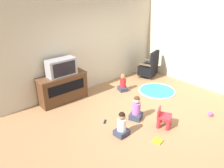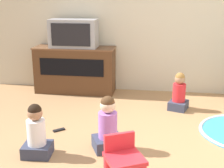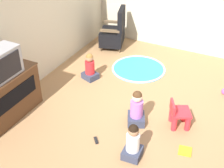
% 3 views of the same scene
% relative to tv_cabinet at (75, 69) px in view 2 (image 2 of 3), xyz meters
% --- Properties ---
extents(ground_plane, '(30.00, 30.00, 0.00)m').
position_rel_tv_cabinet_xyz_m(ground_plane, '(1.24, -1.97, -0.40)').
color(ground_plane, '#9E754C').
extents(wall_back, '(5.68, 0.12, 2.88)m').
position_rel_tv_cabinet_xyz_m(wall_back, '(1.08, 0.31, 1.04)').
color(wall_back, beige).
rests_on(wall_back, ground_plane).
extents(tv_cabinet, '(1.36, 0.47, 0.78)m').
position_rel_tv_cabinet_xyz_m(tv_cabinet, '(0.00, 0.00, 0.00)').
color(tv_cabinet, '#4C2D19').
rests_on(tv_cabinet, ground_plane).
extents(television, '(0.78, 0.35, 0.46)m').
position_rel_tv_cabinet_xyz_m(television, '(0.00, -0.03, 0.61)').
color(television, '#939399').
rests_on(television, tv_cabinet).
extents(yellow_kid_chair, '(0.42, 0.42, 0.45)m').
position_rel_tv_cabinet_xyz_m(yellow_kid_chair, '(1.13, -2.60, -0.20)').
color(yellow_kid_chair, red).
rests_on(yellow_kid_chair, ground_plane).
extents(child_watching_left, '(0.33, 0.35, 0.56)m').
position_rel_tv_cabinet_xyz_m(child_watching_left, '(1.72, -0.61, -0.16)').
color(child_watching_left, '#33384C').
rests_on(child_watching_left, ground_plane).
extents(child_watching_center, '(0.31, 0.28, 0.58)m').
position_rel_tv_cabinet_xyz_m(child_watching_center, '(0.17, -2.22, -0.15)').
color(child_watching_center, '#33384C').
rests_on(child_watching_center, ground_plane).
extents(child_watching_right, '(0.40, 0.38, 0.62)m').
position_rel_tv_cabinet_xyz_m(child_watching_right, '(0.88, -1.97, -0.14)').
color(child_watching_right, '#33384C').
rests_on(child_watching_right, ground_plane).
extents(remote_control, '(0.14, 0.13, 0.02)m').
position_rel_tv_cabinet_xyz_m(remote_control, '(0.20, -1.60, -0.39)').
color(remote_control, black).
rests_on(remote_control, ground_plane).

